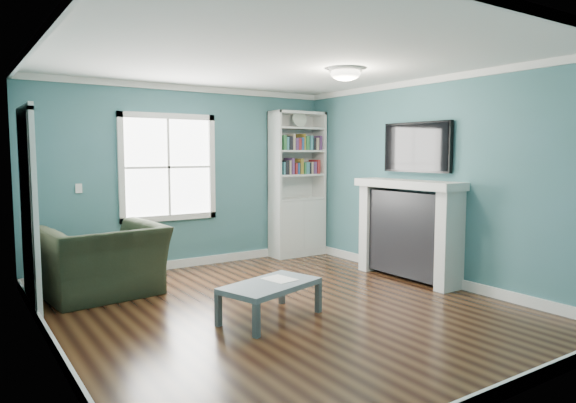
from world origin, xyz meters
TOP-DOWN VIEW (x-y plane):
  - floor at (0.00, 0.00)m, footprint 5.00×5.00m
  - room_walls at (0.00, 0.00)m, footprint 5.00×5.00m
  - trim at (0.00, 0.00)m, footprint 4.50×5.00m
  - window at (-0.30, 2.49)m, footprint 1.40×0.06m
  - bookshelf at (1.77, 2.30)m, footprint 0.90×0.35m
  - fireplace at (2.08, 0.20)m, footprint 0.44×1.58m
  - tv at (2.20, 0.20)m, footprint 0.06×1.10m
  - door at (-2.22, 1.40)m, footprint 0.12×0.98m
  - ceiling_fixture at (0.90, 0.10)m, footprint 0.38×0.38m
  - light_switch at (-1.50, 2.48)m, footprint 0.08×0.01m
  - recliner at (-1.45, 1.60)m, footprint 1.35×0.95m
  - coffee_table at (-0.28, -0.18)m, footprint 1.12×0.82m
  - paper_sheet at (-0.13, -0.11)m, footprint 0.30×0.36m

SIDE VIEW (x-z plane):
  - floor at x=0.00m, z-range 0.00..0.00m
  - coffee_table at x=-0.28m, z-range 0.14..0.50m
  - paper_sheet at x=-0.13m, z-range 0.37..0.37m
  - recliner at x=-1.45m, z-range 0.00..1.10m
  - fireplace at x=2.08m, z-range -0.01..1.29m
  - bookshelf at x=1.77m, z-range -0.23..2.08m
  - door at x=-2.22m, z-range -0.01..2.16m
  - light_switch at x=-1.50m, z-range 1.14..1.26m
  - trim at x=0.00m, z-range -0.06..2.54m
  - window at x=-0.30m, z-range 0.70..2.20m
  - room_walls at x=0.00m, z-range -0.92..4.08m
  - tv at x=2.20m, z-range 1.40..2.05m
  - ceiling_fixture at x=0.90m, z-range 2.47..2.63m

